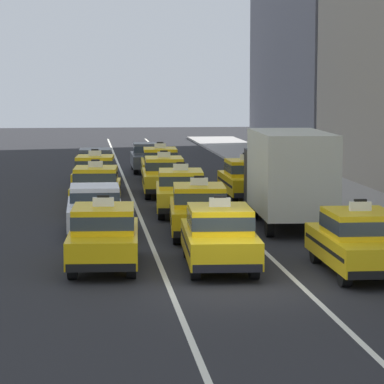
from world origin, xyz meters
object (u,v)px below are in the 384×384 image
(sedan_left_fifth, at_px, (96,163))
(taxi_center_fifth, at_px, (160,164))
(taxi_center_nearest, at_px, (219,235))
(fire_hydrant, at_px, (370,216))
(sedan_left_second, at_px, (95,208))
(taxi_left_nearest, at_px, (104,235))
(sedan_center_sixth, at_px, (148,156))
(taxi_right_nearest, at_px, (359,240))
(box_truck_right_second, at_px, (287,174))
(taxi_center_third, at_px, (181,191))
(taxi_left_third, at_px, (96,187))
(taxi_center_fourth, at_px, (164,175))
(taxi_right_third, at_px, (246,178))
(taxi_center_second, at_px, (199,209))
(taxi_left_fourth, at_px, (95,173))

(sedan_left_fifth, bearing_deg, taxi_center_fifth, -16.54)
(taxi_center_nearest, xyz_separation_m, fire_hydrant, (5.74, 5.35, -0.33))
(sedan_left_second, bearing_deg, taxi_center_nearest, -62.76)
(sedan_left_second, distance_m, taxi_center_nearest, 7.03)
(taxi_left_nearest, xyz_separation_m, sedan_center_sixth, (2.95, 26.90, -0.03))
(taxi_right_nearest, xyz_separation_m, box_truck_right_second, (-0.09, 8.44, 0.90))
(taxi_center_third, bearing_deg, taxi_left_third, 153.34)
(taxi_center_fourth, bearing_deg, taxi_center_nearest, -89.60)
(sedan_left_fifth, xyz_separation_m, taxi_right_third, (6.19, -8.42, 0.03))
(box_truck_right_second, height_order, taxi_right_third, box_truck_right_second)
(taxi_left_third, distance_m, taxi_right_third, 6.88)
(taxi_left_nearest, bearing_deg, taxi_center_second, 57.13)
(taxi_left_third, xyz_separation_m, taxi_center_second, (3.19, -6.77, 0.00))
(taxi_center_third, relative_size, taxi_center_fourth, 1.01)
(sedan_left_second, relative_size, taxi_center_nearest, 0.93)
(taxi_left_third, xyz_separation_m, taxi_center_fourth, (2.99, 4.46, 0.00))
(sedan_left_fifth, bearing_deg, taxi_right_third, -53.66)
(sedan_center_sixth, bearing_deg, taxi_left_third, -101.14)
(taxi_left_nearest, bearing_deg, taxi_left_fourth, 90.07)
(taxi_right_nearest, bearing_deg, sedan_left_fifth, 104.80)
(taxi_center_nearest, distance_m, fire_hydrant, 7.85)
(sedan_left_fifth, relative_size, taxi_center_third, 0.94)
(taxi_left_fourth, bearing_deg, sedan_left_fifth, 89.20)
(taxi_left_fourth, height_order, sedan_center_sixth, taxi_left_fourth)
(taxi_left_fourth, distance_m, taxi_right_nearest, 19.93)
(taxi_left_third, relative_size, taxi_left_fourth, 0.99)
(taxi_left_fourth, height_order, sedan_left_fifth, taxi_left_fourth)
(taxi_right_third, bearing_deg, taxi_center_nearest, -102.27)
(taxi_center_second, distance_m, taxi_right_third, 9.99)
(taxi_left_third, height_order, taxi_right_third, same)
(taxi_center_nearest, xyz_separation_m, taxi_center_fourth, (-0.12, 16.48, 0.00))
(taxi_right_third, bearing_deg, taxi_left_fourth, 155.10)
(box_truck_right_second, bearing_deg, taxi_left_third, 143.62)
(taxi_center_nearest, bearing_deg, taxi_center_third, 89.92)
(sedan_left_second, height_order, taxi_center_fourth, taxi_center_fourth)
(taxi_left_fourth, bearing_deg, taxi_center_fourth, -21.67)
(taxi_center_second, distance_m, box_truck_right_second, 3.94)
(sedan_center_sixth, bearing_deg, sedan_left_second, -98.44)
(taxi_left_third, height_order, taxi_center_fifth, same)
(taxi_left_fourth, distance_m, taxi_right_third, 6.91)
(sedan_left_fifth, distance_m, taxi_center_nearest, 23.36)
(box_truck_right_second, bearing_deg, taxi_center_third, 136.30)
(taxi_center_third, relative_size, taxi_center_fifth, 1.01)
(taxi_center_second, bearing_deg, taxi_right_third, 71.76)
(taxi_left_fourth, bearing_deg, taxi_center_third, -66.85)
(taxi_center_second, xyz_separation_m, sedan_center_sixth, (-0.18, 22.07, -0.03))
(taxi_left_third, bearing_deg, taxi_right_third, 23.30)
(taxi_left_fourth, distance_m, taxi_center_second, 12.79)
(taxi_right_nearest, relative_size, box_truck_right_second, 0.65)
(taxi_left_fourth, distance_m, taxi_center_nearest, 17.92)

